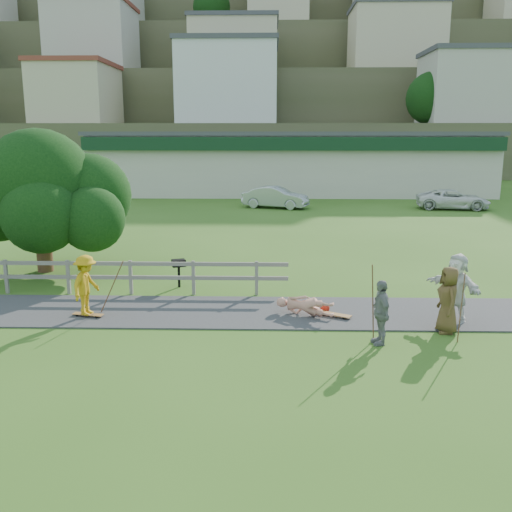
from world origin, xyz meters
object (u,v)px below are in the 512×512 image
object	(u,v)px
car_silver	(275,197)
tree	(41,208)
spectator_b	(381,312)
spectator_d	(456,288)
skater_rider	(86,289)
car_white	(453,199)
skater_fallen	(305,306)
spectator_c	(448,300)
bbq	(179,273)

from	to	relation	value
car_silver	tree	bearing A→B (deg)	172.85
spectator_b	car_silver	size ratio (longest dim) A/B	0.36
spectator_d	car_silver	size ratio (longest dim) A/B	0.43
skater_rider	car_silver	xyz separation A→B (m)	(5.38, 23.61, -0.11)
spectator_b	car_white	world-z (taller)	spectator_b
spectator_b	spectator_d	world-z (taller)	spectator_d
spectator_b	spectator_d	xyz separation A→B (m)	(2.35, 1.74, 0.15)
skater_fallen	spectator_c	size ratio (longest dim) A/B	0.96
spectator_d	car_silver	distance (m)	24.13
spectator_b	bbq	world-z (taller)	spectator_b
skater_rider	car_white	world-z (taller)	skater_rider
skater_rider	tree	size ratio (longest dim) A/B	0.26
skater_rider	spectator_c	size ratio (longest dim) A/B	0.97
skater_fallen	tree	distance (m)	10.83
spectator_c	bbq	size ratio (longest dim) A/B	1.85
spectator_b	bbq	xyz separation A→B (m)	(-5.72, 5.05, -0.33)
car_silver	bbq	xyz separation A→B (m)	(-3.35, -20.35, -0.26)
skater_fallen	car_silver	size ratio (longest dim) A/B	0.38
skater_fallen	spectator_d	distance (m)	4.12
spectator_b	spectator_c	world-z (taller)	spectator_c
skater_rider	bbq	world-z (taller)	skater_rider
spectator_d	bbq	size ratio (longest dim) A/B	2.02
spectator_c	spectator_b	bearing A→B (deg)	-66.82
skater_fallen	car_white	bearing A→B (deg)	1.91
car_white	car_silver	bearing A→B (deg)	96.19
car_white	spectator_c	bearing A→B (deg)	170.01
spectator_c	bbq	xyz separation A→B (m)	(-7.59, 4.18, -0.40)
skater_rider	skater_fallen	xyz separation A→B (m)	(6.05, 0.27, -0.54)
spectator_d	skater_rider	bearing A→B (deg)	-122.67
skater_rider	spectator_d	size ratio (longest dim) A/B	0.89
skater_rider	car_silver	bearing A→B (deg)	1.83
skater_fallen	spectator_c	distance (m)	3.81
car_white	tree	size ratio (longest dim) A/B	0.74
skater_fallen	spectator_b	distance (m)	2.72
skater_fallen	spectator_b	bearing A→B (deg)	-112.57
bbq	skater_rider	bearing A→B (deg)	-142.11
skater_rider	skater_fallen	size ratio (longest dim) A/B	1.01
skater_fallen	spectator_c	xyz separation A→B (m)	(3.58, -1.19, 0.56)
skater_rider	spectator_b	bearing A→B (deg)	-88.35
tree	skater_fallen	bearing A→B (deg)	-28.59
spectator_b	bbq	bearing A→B (deg)	-139.21
spectator_d	tree	world-z (taller)	tree
tree	skater_rider	bearing A→B (deg)	-58.47
tree	car_white	bearing A→B (deg)	41.18
skater_rider	spectator_c	distance (m)	9.67
car_silver	car_white	distance (m)	11.88
car_white	tree	world-z (taller)	tree
spectator_c	spectator_d	size ratio (longest dim) A/B	0.92
skater_rider	spectator_b	size ratio (longest dim) A/B	1.05
spectator_c	car_silver	distance (m)	24.89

